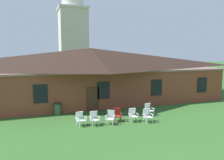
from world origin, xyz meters
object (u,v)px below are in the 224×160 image
object	(u,v)px
lawn_chair_near_door	(94,118)
trash_bin	(57,109)
lawn_chair_by_porch	(80,118)
lawn_chair_middle	(117,114)
lawn_chair_far_side	(147,115)
lawn_chair_left_end	(110,117)
lawn_chair_under_eave	(149,109)
lawn_chair_right_end	(133,115)

from	to	relation	value
lawn_chair_near_door	trash_bin	world-z (taller)	trash_bin
lawn_chair_by_porch	lawn_chair_near_door	size ratio (longest dim) A/B	1.00
lawn_chair_middle	lawn_chair_far_side	distance (m)	2.20
lawn_chair_left_end	lawn_chair_far_side	distance (m)	2.71
lawn_chair_under_eave	trash_bin	world-z (taller)	trash_bin
lawn_chair_left_end	lawn_chair_middle	world-z (taller)	same
lawn_chair_by_porch	lawn_chair_under_eave	world-z (taller)	same
lawn_chair_by_porch	lawn_chair_far_side	distance (m)	4.81
lawn_chair_right_end	trash_bin	xyz separation A→B (m)	(-5.09, 3.45, -0.00)
lawn_chair_near_door	trash_bin	bearing A→B (deg)	123.19
lawn_chair_right_end	lawn_chair_under_eave	size ratio (longest dim) A/B	1.00
lawn_chair_left_end	trash_bin	distance (m)	4.84
lawn_chair_middle	lawn_chair_far_side	bearing A→B (deg)	-24.18
lawn_chair_near_door	lawn_chair_left_end	bearing A→B (deg)	-5.28
lawn_chair_right_end	trash_bin	bearing A→B (deg)	145.89
lawn_chair_middle	lawn_chair_right_end	world-z (taller)	same
lawn_chair_near_door	lawn_chair_right_end	size ratio (longest dim) A/B	1.00
lawn_chair_middle	lawn_chair_right_end	xyz separation A→B (m)	(1.07, -0.45, 0.00)
lawn_chair_near_door	lawn_chair_under_eave	xyz separation A→B (m)	(4.72, 1.00, 0.00)
trash_bin	lawn_chair_under_eave	bearing A→B (deg)	-18.91
lawn_chair_left_end	lawn_chair_under_eave	size ratio (longest dim) A/B	1.00
lawn_chair_left_end	lawn_chair_right_end	size ratio (longest dim) A/B	1.00
lawn_chair_near_door	lawn_chair_under_eave	distance (m)	4.83
lawn_chair_by_porch	lawn_chair_middle	world-z (taller)	same
lawn_chair_by_porch	lawn_chair_under_eave	bearing A→B (deg)	8.22
lawn_chair_right_end	lawn_chair_far_side	world-z (taller)	same
lawn_chair_by_porch	trash_bin	size ratio (longest dim) A/B	0.98
lawn_chair_by_porch	lawn_chair_near_door	xyz separation A→B (m)	(0.93, -0.19, 0.00)
lawn_chair_left_end	lawn_chair_under_eave	bearing A→B (deg)	17.21
lawn_chair_middle	trash_bin	world-z (taller)	trash_bin
lawn_chair_by_porch	lawn_chair_far_side	bearing A→B (deg)	-8.53
lawn_chair_middle	lawn_chair_under_eave	bearing A→B (deg)	12.18
lawn_chair_middle	lawn_chair_far_side	xyz separation A→B (m)	(2.01, -0.90, 0.00)
lawn_chair_by_porch	lawn_chair_middle	distance (m)	2.75
lawn_chair_near_door	trash_bin	xyz separation A→B (m)	(-2.21, 3.38, -0.00)
lawn_chair_by_porch	lawn_chair_middle	size ratio (longest dim) A/B	1.00
lawn_chair_left_end	lawn_chair_under_eave	world-z (taller)	same
lawn_chair_right_end	lawn_chair_under_eave	distance (m)	2.13
lawn_chair_left_end	lawn_chair_right_end	xyz separation A→B (m)	(1.73, 0.03, 0.00)
lawn_chair_by_porch	trash_bin	distance (m)	3.44
lawn_chair_by_porch	lawn_chair_near_door	bearing A→B (deg)	-11.26
lawn_chair_by_porch	lawn_chair_near_door	distance (m)	0.95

